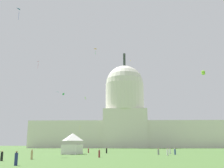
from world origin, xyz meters
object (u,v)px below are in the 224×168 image
object	(u,v)px
person_navy_edge_east	(16,159)
kite_yellow_low	(81,127)
capitol_building	(125,119)
kite_lime_mid	(203,73)
person_white_lawn_far_right	(168,152)
kite_gold_high	(130,61)
person_maroon_deep_crowd	(88,151)
person_tan_lawn_far_left	(32,155)
kite_white_mid	(85,98)
person_maroon_back_right	(99,154)
kite_green_mid	(63,94)
kite_orange_high	(96,49)
event_tent	(72,143)
kite_turquoise_mid	(57,92)
kite_blue_high	(20,10)
kite_red_high	(39,63)
person_grey_near_tree_west	(158,152)
person_denim_edge_west	(175,152)
person_white_front_right	(170,151)
person_black_back_center	(107,151)
person_black_mid_center	(2,156)

from	to	relation	value
person_navy_edge_east	kite_yellow_low	distance (m)	116.83
capitol_building	kite_lime_mid	bearing A→B (deg)	-73.46
person_white_lawn_far_right	kite_gold_high	distance (m)	120.30
person_navy_edge_east	person_maroon_deep_crowd	xyz separation A→B (m)	(3.18, 48.56, -0.13)
capitol_building	kite_gold_high	xyz separation A→B (m)	(3.44, -20.37, 36.92)
person_tan_lawn_far_left	kite_white_mid	world-z (taller)	kite_white_mid
person_maroon_back_right	kite_green_mid	xyz separation A→B (m)	(-23.99, 73.21, 25.80)
kite_orange_high	event_tent	bearing A→B (deg)	-139.99
person_maroon_back_right	kite_gold_high	bearing A→B (deg)	-142.63
kite_turquoise_mid	kite_blue_high	distance (m)	74.10
person_white_lawn_far_right	kite_red_high	world-z (taller)	kite_red_high
event_tent	kite_orange_high	xyz separation A→B (m)	(3.11, 30.58, 37.93)
person_grey_near_tree_west	kite_orange_high	distance (m)	56.13
kite_lime_mid	kite_gold_high	bearing A→B (deg)	155.68
person_denim_edge_west	person_navy_edge_east	bearing A→B (deg)	17.25
event_tent	kite_blue_high	bearing A→B (deg)	157.46
person_navy_edge_east	kite_white_mid	xyz separation A→B (m)	(-5.07, 99.06, 24.52)
person_navy_edge_east	kite_blue_high	bearing A→B (deg)	38.04
person_tan_lawn_far_left	person_maroon_deep_crowd	bearing A→B (deg)	101.58
kite_red_high	kite_lime_mid	world-z (taller)	kite_red_high
person_maroon_back_right	kite_blue_high	size ratio (longest dim) A/B	0.40
person_maroon_deep_crowd	person_grey_near_tree_west	bearing A→B (deg)	-124.73
kite_turquoise_mid	person_white_front_right	bearing A→B (deg)	91.23
person_maroon_back_right	event_tent	bearing A→B (deg)	-112.50
person_maroon_back_right	person_white_lawn_far_right	bearing A→B (deg)	166.83
kite_yellow_low	kite_orange_high	bearing A→B (deg)	-172.25
capitol_building	kite_turquoise_mid	xyz separation A→B (m)	(-41.38, -32.27, 13.63)
person_navy_edge_east	kite_gold_high	bearing A→B (deg)	6.60
person_black_back_center	kite_orange_high	size ratio (longest dim) A/B	0.70
kite_lime_mid	event_tent	bearing A→B (deg)	-104.63
person_maroon_back_right	kite_turquoise_mid	distance (m)	115.28
kite_white_mid	event_tent	bearing A→B (deg)	-50.11
event_tent	person_white_front_right	distance (m)	26.80
person_maroon_back_right	person_tan_lawn_far_left	bearing A→B (deg)	-15.04
kite_red_high	kite_blue_high	bearing A→B (deg)	148.81
person_grey_near_tree_west	person_black_back_center	distance (m)	17.01
kite_blue_high	kite_gold_high	xyz separation A→B (m)	(42.34, 84.07, 6.63)
person_maroon_back_right	kite_turquoise_mid	xyz separation A→B (m)	(-34.70, 104.96, 32.71)
person_black_mid_center	person_maroon_back_right	size ratio (longest dim) A/B	1.02
person_black_mid_center	person_maroon_deep_crowd	size ratio (longest dim) A/B	1.10
person_grey_near_tree_west	kite_gold_high	bearing A→B (deg)	125.89
person_maroon_deep_crowd	kite_green_mid	size ratio (longest dim) A/B	1.27
person_navy_edge_east	person_black_back_center	size ratio (longest dim) A/B	1.12
person_navy_edge_east	person_maroon_back_right	bearing A→B (deg)	-8.44
kite_white_mid	kite_orange_high	world-z (taller)	kite_orange_high
person_grey_near_tree_west	kite_red_high	world-z (taller)	kite_red_high
person_grey_near_tree_west	person_maroon_deep_crowd	size ratio (longest dim) A/B	1.05
person_maroon_back_right	kite_white_mid	size ratio (longest dim) A/B	1.04
person_tan_lawn_far_left	person_black_mid_center	bearing A→B (deg)	-107.78
kite_yellow_low	person_denim_edge_west	bearing A→B (deg)	-163.06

